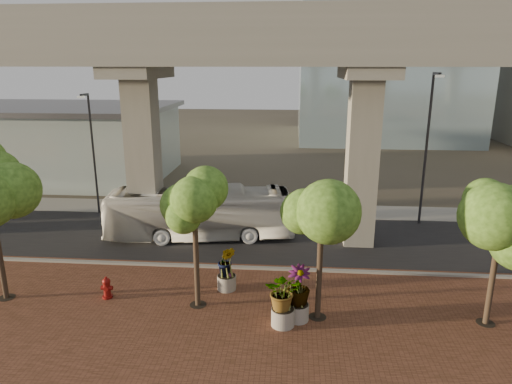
{
  "coord_description": "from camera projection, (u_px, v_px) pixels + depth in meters",
  "views": [
    {
      "loc": [
        2.31,
        -22.38,
        9.71
      ],
      "look_at": [
        0.42,
        0.5,
        3.27
      ],
      "focal_mm": 32.0,
      "sensor_mm": 36.0,
      "label": 1
    }
  ],
  "objects": [
    {
      "name": "planter_left",
      "position": [
        226.0,
        263.0,
        19.97
      ],
      "size": [
        1.86,
        1.86,
        2.05
      ],
      "color": "#A5A295",
      "rests_on": "ground"
    },
    {
      "name": "brick_plaza",
      "position": [
        225.0,
        340.0,
        16.6
      ],
      "size": [
        70.0,
        13.0,
        0.06
      ],
      "primitive_type": "cube",
      "color": "brown",
      "rests_on": "ground"
    },
    {
      "name": "ground",
      "position": [
        247.0,
        253.0,
        24.28
      ],
      "size": [
        160.0,
        160.0,
        0.0
      ],
      "primitive_type": "plane",
      "color": "#3D382C",
      "rests_on": "ground"
    },
    {
      "name": "street_tree_far_east",
      "position": [
        502.0,
        216.0,
        16.45
      ],
      "size": [
        3.75,
        3.75,
        6.08
      ],
      "color": "#3F3124",
      "rests_on": "ground"
    },
    {
      "name": "planter_right",
      "position": [
        298.0,
        288.0,
        17.51
      ],
      "size": [
        2.11,
        2.11,
        2.25
      ],
      "color": "#A7A496",
      "rests_on": "ground"
    },
    {
      "name": "planter_front",
      "position": [
        283.0,
        294.0,
        17.14
      ],
      "size": [
        1.99,
        1.99,
        2.19
      ],
      "color": "gray",
      "rests_on": "ground"
    },
    {
      "name": "streetlamp_east",
      "position": [
        428.0,
        139.0,
        27.24
      ],
      "size": [
        0.46,
        1.34,
        9.24
      ],
      "color": "#2F2E34",
      "rests_on": "ground"
    },
    {
      "name": "far_sidewalk",
      "position": [
        258.0,
        210.0,
        31.47
      ],
      "size": [
        90.0,
        3.0,
        0.06
      ],
      "primitive_type": "cube",
      "color": "gray",
      "rests_on": "ground"
    },
    {
      "name": "curb_strip",
      "position": [
        243.0,
        268.0,
        22.34
      ],
      "size": [
        70.0,
        0.25,
        0.16
      ],
      "primitive_type": "cube",
      "color": "gray",
      "rests_on": "ground"
    },
    {
      "name": "fire_hydrant",
      "position": [
        107.0,
        288.0,
        19.44
      ],
      "size": [
        0.48,
        0.44,
        0.97
      ],
      "color": "maroon",
      "rests_on": "ground"
    },
    {
      "name": "street_tree_near_west",
      "position": [
        194.0,
        206.0,
        17.81
      ],
      "size": [
        3.19,
        3.19,
        5.78
      ],
      "color": "#3F3124",
      "rests_on": "ground"
    },
    {
      "name": "streetlamp_west",
      "position": [
        92.0,
        146.0,
        29.43
      ],
      "size": [
        0.39,
        1.15,
        7.93
      ],
      "color": "#2A2B2F",
      "rests_on": "ground"
    },
    {
      "name": "transit_viaduct",
      "position": [
        251.0,
        112.0,
        24.23
      ],
      "size": [
        72.0,
        5.6,
        12.4
      ],
      "color": "gray",
      "rests_on": "ground"
    },
    {
      "name": "station_pavilion",
      "position": [
        41.0,
        140.0,
        40.35
      ],
      "size": [
        23.0,
        13.0,
        6.3
      ],
      "color": "silver",
      "rests_on": "ground"
    },
    {
      "name": "street_tree_near_east",
      "position": [
        322.0,
        206.0,
        16.81
      ],
      "size": [
        3.58,
        3.58,
        6.26
      ],
      "color": "#3F3124",
      "rests_on": "ground"
    },
    {
      "name": "asphalt_road",
      "position": [
        251.0,
        239.0,
        26.2
      ],
      "size": [
        90.0,
        8.0,
        0.04
      ],
      "primitive_type": "cube",
      "color": "black",
      "rests_on": "ground"
    },
    {
      "name": "transit_bus",
      "position": [
        200.0,
        214.0,
        26.04
      ],
      "size": [
        10.85,
        3.82,
        2.96
      ],
      "primitive_type": "imported",
      "rotation": [
        0.0,
        0.0,
        1.7
      ],
      "color": "silver",
      "rests_on": "ground"
    }
  ]
}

